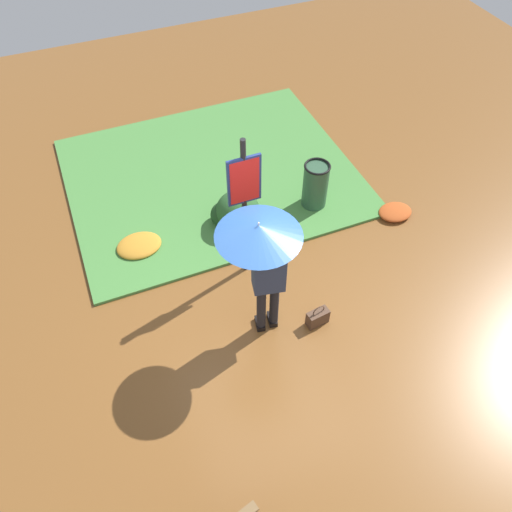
{
  "coord_description": "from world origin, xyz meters",
  "views": [
    {
      "loc": [
        1.56,
        3.37,
        5.8
      ],
      "look_at": [
        -0.06,
        -0.58,
        0.85
      ],
      "focal_mm": 35.75,
      "sensor_mm": 36.0,
      "label": 1
    }
  ],
  "objects_px": {
    "person_with_umbrella": "(263,251)",
    "info_sign_post": "(244,196)",
    "trash_bin": "(315,186)",
    "handbag": "(318,317)"
  },
  "relations": [
    {
      "from": "handbag",
      "to": "trash_bin",
      "type": "xyz_separation_m",
      "value": [
        -0.98,
        -2.08,
        0.29
      ]
    },
    {
      "from": "info_sign_post",
      "to": "person_with_umbrella",
      "type": "bearing_deg",
      "value": 80.25
    },
    {
      "from": "person_with_umbrella",
      "to": "info_sign_post",
      "type": "distance_m",
      "value": 1.06
    },
    {
      "from": "info_sign_post",
      "to": "handbag",
      "type": "bearing_deg",
      "value": 113.47
    },
    {
      "from": "handbag",
      "to": "trash_bin",
      "type": "bearing_deg",
      "value": -115.14
    },
    {
      "from": "person_with_umbrella",
      "to": "handbag",
      "type": "distance_m",
      "value": 1.61
    },
    {
      "from": "person_with_umbrella",
      "to": "trash_bin",
      "type": "distance_m",
      "value": 2.77
    },
    {
      "from": "info_sign_post",
      "to": "trash_bin",
      "type": "height_order",
      "value": "info_sign_post"
    },
    {
      "from": "trash_bin",
      "to": "person_with_umbrella",
      "type": "bearing_deg",
      "value": 47.9
    },
    {
      "from": "trash_bin",
      "to": "info_sign_post",
      "type": "bearing_deg",
      "value": 28.98
    }
  ]
}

